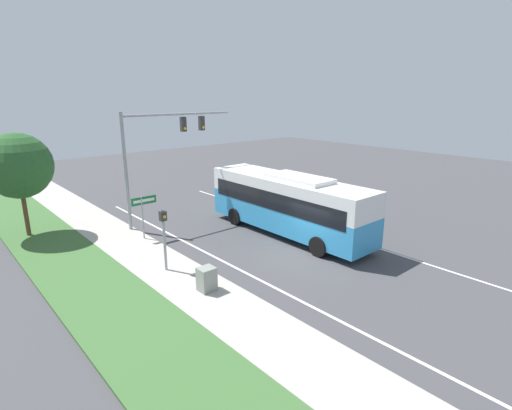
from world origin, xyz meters
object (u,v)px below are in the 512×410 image
signal_gantry (160,144)px  pedestrian_signal (164,231)px  utility_cabinet (207,279)px  street_sign (143,209)px  bus (288,202)px

signal_gantry → pedestrian_signal: (-3.47, -6.50, -3.00)m
utility_cabinet → street_sign: bearing=83.0°
street_sign → signal_gantry: bearing=41.6°
bus → utility_cabinet: bearing=-159.6°
signal_gantry → utility_cabinet: size_ratio=7.54×
signal_gantry → utility_cabinet: (-3.19, -9.36, -4.39)m
utility_cabinet → bus: bearing=20.4°
pedestrian_signal → street_sign: (1.18, 4.47, -0.16)m
bus → street_sign: bus is taller
pedestrian_signal → street_sign: pedestrian_signal is taller
signal_gantry → utility_cabinet: signal_gantry is taller
bus → utility_cabinet: 8.20m
bus → pedestrian_signal: 7.86m
street_sign → bus: bearing=-34.0°
bus → street_sign: (-6.68, 4.51, -0.11)m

